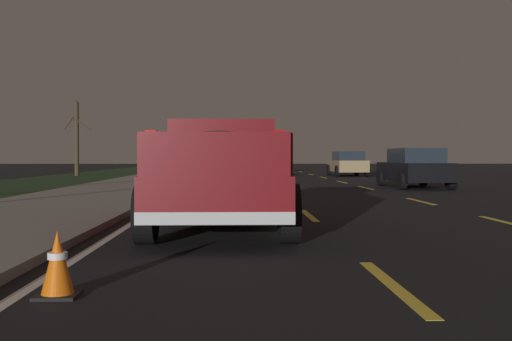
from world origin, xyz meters
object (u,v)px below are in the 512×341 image
(sedan_tan, at_px, (348,163))
(sedan_black, at_px, (414,168))
(pickup_truck, at_px, (221,171))
(bare_tree_far, at_px, (77,137))
(traffic_cone_near, at_px, (58,264))
(sedan_blue, at_px, (234,163))
(sedan_green, at_px, (236,165))

(sedan_tan, xyz_separation_m, sedan_black, (-13.72, -0.05, 0.00))
(pickup_truck, xyz_separation_m, sedan_tan, (26.51, -7.12, -0.20))
(bare_tree_far, bearing_deg, traffic_cone_near, -165.14)
(sedan_blue, relative_size, traffic_cone_near, 7.65)
(sedan_blue, bearing_deg, sedan_tan, -127.23)
(pickup_truck, relative_size, sedan_tan, 1.23)
(sedan_black, relative_size, sedan_blue, 1.00)
(sedan_blue, bearing_deg, sedan_black, -159.50)
(sedan_blue, xyz_separation_m, bare_tree_far, (-4.33, 9.94, 1.67))
(sedan_black, bearing_deg, sedan_blue, 20.50)
(sedan_green, xyz_separation_m, bare_tree_far, (6.08, 10.11, 1.67))
(pickup_truck, distance_m, sedan_blue, 31.89)
(sedan_tan, height_order, bare_tree_far, bare_tree_far)
(sedan_green, distance_m, traffic_cone_near, 26.47)
(sedan_black, bearing_deg, sedan_tan, 0.23)
(pickup_truck, xyz_separation_m, sedan_blue, (31.89, -0.03, -0.20))
(sedan_green, height_order, sedan_tan, same)
(sedan_tan, xyz_separation_m, sedan_blue, (5.39, 7.09, 0.00))
(sedan_blue, height_order, bare_tree_far, bare_tree_far)
(sedan_blue, distance_m, traffic_cone_near, 36.86)
(sedan_black, height_order, bare_tree_far, bare_tree_far)
(pickup_truck, bearing_deg, sedan_blue, -0.06)
(pickup_truck, height_order, sedan_blue, pickup_truck)
(sedan_tan, bearing_deg, bare_tree_far, 86.44)
(sedan_black, height_order, traffic_cone_near, sedan_black)
(pickup_truck, distance_m, sedan_black, 14.66)
(sedan_green, relative_size, sedan_tan, 1.01)
(pickup_truck, relative_size, sedan_green, 1.22)
(pickup_truck, distance_m, sedan_green, 21.49)
(pickup_truck, height_order, sedan_tan, pickup_truck)
(sedan_tan, distance_m, bare_tree_far, 17.15)
(sedan_black, distance_m, sedan_blue, 20.40)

